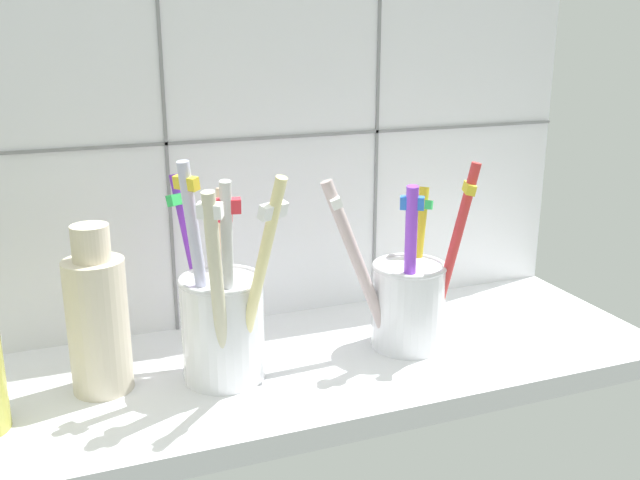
% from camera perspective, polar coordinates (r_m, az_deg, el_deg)
% --- Properties ---
extents(counter_slab, '(0.64, 0.22, 0.02)m').
position_cam_1_polar(counter_slab, '(0.67, -0.18, -9.98)').
color(counter_slab, silver).
rests_on(counter_slab, ground).
extents(tile_wall_back, '(0.64, 0.02, 0.45)m').
position_cam_1_polar(tile_wall_back, '(0.72, -3.70, 9.84)').
color(tile_wall_back, white).
rests_on(tile_wall_back, ground).
extents(toothbrush_cup_left, '(0.08, 0.13, 0.19)m').
position_cam_1_polar(toothbrush_cup_left, '(0.61, -7.70, -6.02)').
color(toothbrush_cup_left, white).
rests_on(toothbrush_cup_left, counter_slab).
extents(toothbrush_cup_right, '(0.14, 0.08, 0.18)m').
position_cam_1_polar(toothbrush_cup_right, '(0.67, 6.92, -4.46)').
color(toothbrush_cup_right, white).
rests_on(toothbrush_cup_right, counter_slab).
extents(ceramic_vase, '(0.05, 0.05, 0.14)m').
position_cam_1_polar(ceramic_vase, '(0.61, -17.07, -5.95)').
color(ceramic_vase, beige).
rests_on(ceramic_vase, counter_slab).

